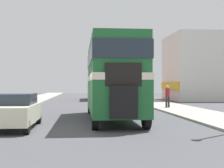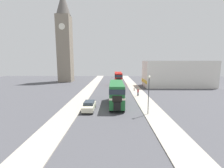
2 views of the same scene
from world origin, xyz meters
The scene contains 11 objects.
ground_plane centered at (0.00, 0.00, 0.00)m, with size 120.00×120.00×0.00m, color #47474C.
sidewalk_right centered at (6.75, 0.00, 0.06)m, with size 3.50×120.00×0.12m.
sidewalk_left centered at (-6.75, 0.00, 0.06)m, with size 3.50×120.00×0.12m.
double_decker_bus centered at (0.92, 3.23, 2.50)m, with size 2.53×9.68×4.22m.
bus_distant centered at (2.02, 27.16, 2.56)m, with size 2.44×9.31×4.34m.
car_parked_near centered at (-3.67, 0.08, 0.79)m, with size 1.80×4.29×1.53m.
pedestrian_walking centered at (6.10, 10.41, 1.12)m, with size 0.36×0.36×1.76m.
bicycle_on_pavement centered at (6.16, 16.90, 0.48)m, with size 0.05×1.76×0.78m.
street_lamp centered at (5.63, -1.83, 3.96)m, with size 0.36×0.36×5.86m.
church_tower centered at (-18.75, 36.44, 17.61)m, with size 5.41×5.41×34.54m.
shop_building_block centered at (21.08, 24.40, 4.13)m, with size 21.52×8.16×8.27m.
Camera 2 is at (0.32, -23.82, 8.04)m, focal length 24.00 mm.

